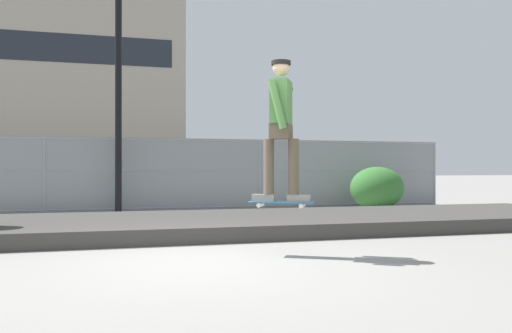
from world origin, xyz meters
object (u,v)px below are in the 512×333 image
Objects in this scene: parked_car_near at (28,176)px; shrub_left at (377,188)px; street_lamp at (118,40)px; skater at (281,121)px; skateboard at (281,203)px.

shrub_left is (9.14, -4.30, -0.28)m from parked_car_near.
parked_car_near is (-2.60, 3.62, -3.34)m from street_lamp.
skater is 0.26× the size of street_lamp.
parked_car_near is (-4.53, 10.40, -0.83)m from skater.
shrub_left is (4.61, 6.10, -0.10)m from skateboard.
street_lamp is 1.51× the size of parked_car_near.
skateboard is 7.88m from street_lamp.
skater is at bearing -66.44° from parked_car_near.
shrub_left is at bearing -5.89° from street_lamp.
street_lamp is 4.65× the size of shrub_left.
skater is 11.37m from parked_car_near.
skateboard is 1.01m from skater.
skateboard is at bearing -153.43° from skater.
skateboard is at bearing -74.08° from street_lamp.
shrub_left is (4.61, 6.10, -1.10)m from skater.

